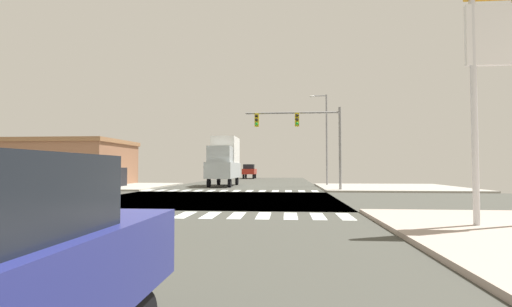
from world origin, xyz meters
name	(u,v)px	position (x,y,z in m)	size (l,w,h in m)	color
ground	(215,199)	(0.00, 0.00, -0.03)	(90.00, 90.00, 0.05)	#3F3F39
sidewalk_corner_ne	(389,187)	(13.00, 12.00, 0.07)	(12.00, 12.00, 0.14)	#A09B91
sidewalk_corner_nw	(102,186)	(-13.00, 12.00, 0.07)	(12.00, 12.00, 0.14)	#A7A296
crosswalk_near	(172,215)	(-0.25, -7.30, 0.00)	(13.50, 2.00, 0.01)	white
crosswalk_far	(230,191)	(-0.25, 7.30, 0.00)	(13.50, 2.00, 0.01)	white
traffic_signal_mast	(302,129)	(5.33, 7.38, 4.78)	(7.35, 0.55, 6.43)	gray
gas_station_sign	(494,36)	(10.15, -9.92, 5.62)	(1.60, 0.20, 8.12)	silver
street_lamp	(324,132)	(7.77, 14.93, 5.25)	(1.78, 0.32, 8.89)	gray
bank_building	(70,163)	(-17.39, 14.01, 2.28)	(12.23, 8.83, 4.53)	#946448
box_truck_crossing_1	(224,160)	(-2.00, 14.75, 2.56)	(2.40, 7.20, 4.85)	black
pickup_leading_1	(249,171)	(-2.00, 39.46, 1.29)	(2.00, 5.10, 2.35)	black
suv_trailing_2	(67,173)	(-11.20, 3.50, 1.39)	(4.60, 1.96, 2.34)	black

